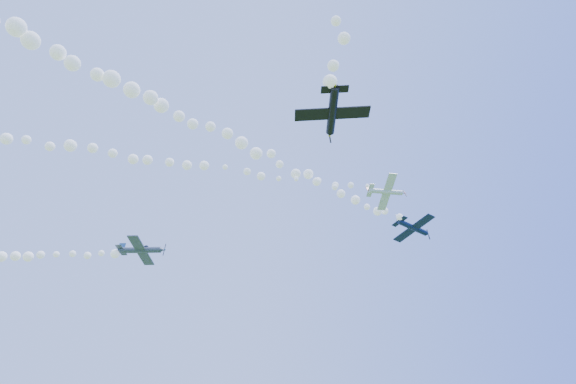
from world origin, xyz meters
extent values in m
cylinder|color=silver|center=(18.54, -2.88, 50.35)|extent=(5.34, 2.21, 1.20)
cone|color=silver|center=(21.40, -2.87, 50.60)|extent=(0.85, 0.85, 0.77)
cone|color=#A4122D|center=(21.80, -2.87, 50.64)|extent=(0.34, 0.31, 0.27)
cube|color=black|center=(21.69, -2.87, 50.63)|extent=(0.19, 0.59, 1.64)
cube|color=silver|center=(18.77, -2.91, 50.27)|extent=(1.48, 6.31, 2.06)
cube|color=silver|center=(16.17, -2.87, 50.19)|extent=(0.81, 2.22, 0.78)
cube|color=#A4122D|center=(16.06, -2.73, 50.65)|extent=(0.93, 0.38, 1.11)
sphere|color=black|center=(19.26, -2.78, 50.74)|extent=(0.70, 0.79, 0.84)
cylinder|color=#0C1735|center=(27.29, 6.84, 52.35)|extent=(6.52, 3.71, 1.30)
cone|color=#0C1735|center=(30.62, 8.28, 52.54)|extent=(1.13, 1.16, 0.94)
cone|color=white|center=(31.09, 8.48, 52.57)|extent=(0.45, 0.43, 0.33)
cube|color=black|center=(30.96, 8.42, 52.56)|extent=(0.24, 0.18, 2.13)
cube|color=#0C1735|center=(27.55, 6.95, 52.23)|extent=(4.80, 8.28, 0.50)
cube|color=#0C1735|center=(24.51, 5.65, 52.24)|extent=(2.02, 3.05, 0.23)
cube|color=white|center=(24.39, 5.62, 52.85)|extent=(1.10, 0.52, 1.40)
sphere|color=black|center=(28.13, 7.22, 52.82)|extent=(1.11, 1.06, 0.87)
cylinder|color=#3A4255|center=(-16.49, 10.80, 44.07)|extent=(6.45, 2.97, 1.21)
cone|color=#3A4255|center=(-13.14, 9.77, 43.90)|extent=(1.03, 1.07, 0.90)
cone|color=navy|center=(-12.68, 9.63, 43.88)|extent=(0.42, 0.39, 0.32)
cube|color=black|center=(-12.80, 9.67, 43.89)|extent=(0.17, 0.25, 2.05)
cube|color=#3A4255|center=(-16.24, 10.73, 43.93)|extent=(3.90, 8.11, 0.49)
cube|color=#3A4255|center=(-19.27, 11.65, 44.26)|extent=(1.70, 2.95, 0.22)
cube|color=navy|center=(-19.34, 11.65, 44.86)|extent=(1.05, 0.45, 1.34)
sphere|color=black|center=(-15.60, 10.51, 44.43)|extent=(1.00, 1.00, 0.84)
cylinder|color=black|center=(2.26, -27.85, 34.61)|extent=(1.34, 5.35, 1.26)
cone|color=black|center=(2.81, -25.07, 34.90)|extent=(0.78, 0.76, 0.76)
cone|color=yellow|center=(2.89, -24.69, 34.94)|extent=(0.28, 0.31, 0.27)
cube|color=black|center=(2.87, -24.79, 34.93)|extent=(0.30, 0.20, 1.67)
cube|color=black|center=(2.31, -27.63, 34.53)|extent=(6.60, 2.61, 0.79)
cube|color=black|center=(1.79, -30.16, 34.42)|extent=(2.37, 1.19, 0.33)
cube|color=yellow|center=(1.73, -30.27, 34.89)|extent=(0.34, 0.91, 1.13)
sphere|color=black|center=(2.37, -27.15, 35.02)|extent=(0.80, 0.80, 0.74)
camera|label=1|loc=(-6.74, -52.38, 2.00)|focal=30.00mm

